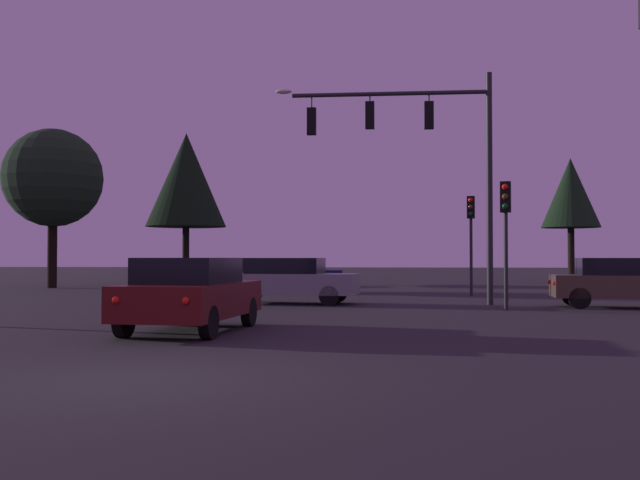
# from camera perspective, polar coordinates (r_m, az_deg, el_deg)

# --- Properties ---
(ground_plane) EXTENTS (168.00, 168.00, 0.00)m
(ground_plane) POSITION_cam_1_polar(r_m,az_deg,el_deg) (33.34, 0.88, -4.05)
(ground_plane) COLOR #262326
(ground_plane) RESTS_ON ground
(traffic_signal_mast_arm) EXTENTS (7.14, 0.45, 7.57)m
(traffic_signal_mast_arm) POSITION_cam_1_polar(r_m,az_deg,el_deg) (24.01, 8.03, 7.69)
(traffic_signal_mast_arm) COLOR #232326
(traffic_signal_mast_arm) RESTS_ON ground
(traffic_light_corner_left) EXTENTS (0.34, 0.38, 4.01)m
(traffic_light_corner_left) POSITION_cam_1_polar(r_m,az_deg,el_deg) (29.43, 11.89, 1.19)
(traffic_light_corner_left) COLOR #232326
(traffic_light_corner_left) RESTS_ON ground
(traffic_light_corner_right) EXTENTS (0.35, 0.38, 3.74)m
(traffic_light_corner_right) POSITION_cam_1_polar(r_m,az_deg,el_deg) (21.53, 14.52, 1.68)
(traffic_light_corner_right) COLOR #232326
(traffic_light_corner_right) RESTS_ON ground
(car_nearside_lane) EXTENTS (2.17, 4.27, 1.52)m
(car_nearside_lane) POSITION_cam_1_polar(r_m,az_deg,el_deg) (15.03, -10.23, -4.17)
(car_nearside_lane) COLOR #4C0F0F
(car_nearside_lane) RESTS_ON ground
(car_crossing_left) EXTENTS (4.69, 2.21, 1.52)m
(car_crossing_left) POSITION_cam_1_polar(r_m,az_deg,el_deg) (23.93, -2.53, -3.16)
(car_crossing_left) COLOR gray
(car_crossing_left) RESTS_ON ground
(car_crossing_right) EXTENTS (4.20, 2.04, 1.52)m
(car_crossing_right) POSITION_cam_1_polar(r_m,az_deg,el_deg) (23.64, 22.70, -3.08)
(car_crossing_right) COLOR #473828
(car_crossing_right) RESTS_ON ground
(car_far_lane) EXTENTS (4.10, 2.09, 1.52)m
(car_far_lane) POSITION_cam_1_polar(r_m,az_deg,el_deg) (31.64, -1.70, -2.75)
(car_far_lane) COLOR #0F1947
(car_far_lane) RESTS_ON ground
(car_parked_lot) EXTENTS (4.55, 3.84, 1.52)m
(car_parked_lot) POSITION_cam_1_polar(r_m,az_deg,el_deg) (39.91, -6.40, -2.47)
(car_parked_lot) COLOR black
(car_parked_lot) RESTS_ON ground
(tree_behind_sign) EXTENTS (3.74, 3.74, 8.01)m
(tree_behind_sign) POSITION_cam_1_polar(r_m,az_deg,el_deg) (49.33, 19.28, 3.52)
(tree_behind_sign) COLOR black
(tree_behind_sign) RESTS_ON ground
(tree_left_far) EXTENTS (5.00, 5.00, 8.11)m
(tree_left_far) POSITION_cam_1_polar(r_m,az_deg,el_deg) (39.14, -20.44, 4.61)
(tree_left_far) COLOR black
(tree_left_far) RESTS_ON ground
(tree_center_horizon) EXTENTS (4.89, 4.89, 9.19)m
(tree_center_horizon) POSITION_cam_1_polar(r_m,az_deg,el_deg) (44.85, -10.58, 4.69)
(tree_center_horizon) COLOR black
(tree_center_horizon) RESTS_ON ground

